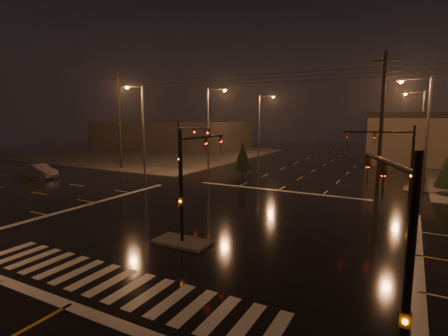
{
  "coord_description": "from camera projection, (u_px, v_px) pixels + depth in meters",
  "views": [
    {
      "loc": [
        10.35,
        -18.56,
        6.69
      ],
      "look_at": [
        -1.31,
        3.13,
        3.0
      ],
      "focal_mm": 28.0,
      "sensor_mm": 36.0,
      "label": 1
    }
  ],
  "objects": [
    {
      "name": "utility_pole_0",
      "position": [
        119.0,
        120.0,
        43.59
      ],
      "size": [
        2.2,
        0.32,
        12.0
      ],
      "color": "black",
      "rests_on": "ground"
    },
    {
      "name": "streetlight_5",
      "position": [
        141.0,
        124.0,
        38.38
      ],
      "size": [
        0.32,
        2.77,
        10.0
      ],
      "color": "#38383A",
      "rests_on": "ground"
    },
    {
      "name": "signal_mast_median",
      "position": [
        191.0,
        171.0,
        18.77
      ],
      "size": [
        0.25,
        4.59,
        6.0
      ],
      "color": "black",
      "rests_on": "ground"
    },
    {
      "name": "conifer_3",
      "position": [
        243.0,
        156.0,
        38.6
      ],
      "size": [
        2.05,
        2.05,
        3.91
      ],
      "color": "black",
      "rests_on": "ground"
    },
    {
      "name": "signal_mast_ne",
      "position": [
        397.0,
        155.0,
        25.83
      ],
      "size": [
        4.84,
        1.86,
        6.0
      ],
      "color": "black",
      "rests_on": "ground"
    },
    {
      "name": "streetlight_3",
      "position": [
        424.0,
        126.0,
        29.85
      ],
      "size": [
        2.77,
        0.32,
        10.0
      ],
      "color": "#38383A",
      "rests_on": "ground"
    },
    {
      "name": "ground",
      "position": [
        219.0,
        223.0,
        22.0
      ],
      "size": [
        140.0,
        140.0,
        0.0
      ],
      "primitive_type": "plane",
      "color": "black",
      "rests_on": "ground"
    },
    {
      "name": "median_island",
      "position": [
        182.0,
        242.0,
        18.51
      ],
      "size": [
        3.0,
        1.6,
        0.15
      ],
      "primitive_type": "cube",
      "color": "#45433D",
      "rests_on": "ground"
    },
    {
      "name": "sidewalk_nw",
      "position": [
        154.0,
        153.0,
        62.17
      ],
      "size": [
        36.0,
        36.0,
        0.12
      ],
      "primitive_type": "cube",
      "color": "#45433D",
      "rests_on": "ground"
    },
    {
      "name": "signal_mast_nw",
      "position": [
        185.0,
        145.0,
        34.72
      ],
      "size": [
        4.84,
        1.86,
        6.0
      ],
      "color": "black",
      "rests_on": "ground"
    },
    {
      "name": "stop_bar_near",
      "position": [
        69.0,
        305.0,
        12.42
      ],
      "size": [
        16.0,
        0.5,
        0.01
      ],
      "primitive_type": "cube",
      "color": "beige",
      "rests_on": "ground"
    },
    {
      "name": "crosswalk",
      "position": [
        111.0,
        282.0,
        14.16
      ],
      "size": [
        15.0,
        2.6,
        0.01
      ],
      "primitive_type": "cube",
      "color": "beige",
      "rests_on": "ground"
    },
    {
      "name": "car_crossing",
      "position": [
        39.0,
        171.0,
        38.04
      ],
      "size": [
        4.6,
        1.71,
        1.5
      ],
      "primitive_type": "imported",
      "rotation": [
        0.0,
        0.0,
        1.54
      ],
      "color": "slate",
      "rests_on": "ground"
    },
    {
      "name": "streetlight_2",
      "position": [
        261.0,
        121.0,
        56.0
      ],
      "size": [
        2.77,
        0.32,
        10.0
      ],
      "color": "#38383A",
      "rests_on": "ground"
    },
    {
      "name": "streetlight_4",
      "position": [
        420.0,
        122.0,
        47.27
      ],
      "size": [
        2.77,
        0.32,
        10.0
      ],
      "color": "#38383A",
      "rests_on": "ground"
    },
    {
      "name": "signal_mast_se",
      "position": [
        397.0,
        244.0,
        8.17
      ],
      "size": [
        1.55,
        3.87,
        6.0
      ],
      "color": "black",
      "rests_on": "ground"
    },
    {
      "name": "streetlight_1",
      "position": [
        210.0,
        123.0,
        42.06
      ],
      "size": [
        2.77,
        0.32,
        10.0
      ],
      "color": "#38383A",
      "rests_on": "ground"
    },
    {
      "name": "stop_bar_far",
      "position": [
        278.0,
        190.0,
        31.59
      ],
      "size": [
        16.0,
        0.5,
        0.01
      ],
      "primitive_type": "cube",
      "color": "beige",
      "rests_on": "ground"
    },
    {
      "name": "utility_pole_1",
      "position": [
        381.0,
        122.0,
        29.55
      ],
      "size": [
        2.2,
        0.32,
        12.0
      ],
      "color": "black",
      "rests_on": "ground"
    },
    {
      "name": "commercial_block",
      "position": [
        171.0,
        134.0,
        74.56
      ],
      "size": [
        30.0,
        18.0,
        5.6
      ],
      "primitive_type": "cube",
      "color": "#3C3634",
      "rests_on": "ground"
    }
  ]
}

